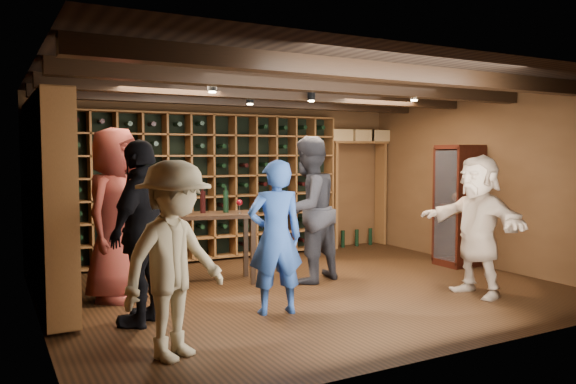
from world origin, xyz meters
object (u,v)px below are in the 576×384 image
display_cabinet (458,208)px  man_grey_suit (308,209)px  guest_woman_black (143,232)px  guest_beige (478,225)px  guest_khaki (175,260)px  tasting_table (207,222)px  man_blue_shirt (275,237)px  guest_red_floral (115,214)px

display_cabinet → man_grey_suit: size_ratio=0.93×
guest_woman_black → guest_beige: (3.72, -0.74, -0.07)m
guest_khaki → tasting_table: 2.65m
man_grey_suit → guest_woman_black: man_grey_suit is taller
man_blue_shirt → guest_khaki: guest_khaki is taller
guest_beige → tasting_table: size_ratio=1.28×
man_blue_shirt → guest_woman_black: 1.33m
guest_red_floral → man_blue_shirt: bearing=-93.1°
man_blue_shirt → guest_khaki: size_ratio=0.99×
man_blue_shirt → tasting_table: size_ratio=1.24×
display_cabinet → guest_khaki: 5.10m
man_blue_shirt → guest_red_floral: 1.90m
guest_woman_black → tasting_table: bearing=-177.4°
guest_woman_black → guest_khaki: size_ratio=1.12×
display_cabinet → guest_beige: (-1.09, -1.39, -0.03)m
man_blue_shirt → guest_khaki: bearing=41.3°
guest_red_floral → display_cabinet: bearing=-52.6°
man_grey_suit → tasting_table: man_grey_suit is taller
guest_beige → man_blue_shirt: bearing=-100.8°
guest_red_floral → tasting_table: (1.20, 0.30, -0.19)m
guest_woman_black → tasting_table: guest_woman_black is taller
guest_khaki → guest_beige: guest_beige is taller
guest_woman_black → guest_beige: guest_woman_black is taller
man_blue_shirt → guest_red_floral: size_ratio=0.82×
man_grey_suit → guest_red_floral: bearing=-25.1°
man_blue_shirt → guest_red_floral: guest_red_floral is taller
guest_woman_black → guest_beige: bearing=121.8°
guest_khaki → man_grey_suit: bearing=11.2°
guest_woman_black → guest_khaki: bearing=42.8°
man_blue_shirt → guest_woman_black: size_ratio=0.89×
display_cabinet → man_blue_shirt: display_cabinet is taller
guest_beige → tasting_table: bearing=-129.5°
man_blue_shirt → guest_red_floral: (-1.34, 1.35, 0.18)m
display_cabinet → man_blue_shirt: 3.65m
man_grey_suit → display_cabinet: bearing=157.6°
man_grey_suit → guest_red_floral: size_ratio=0.96×
man_grey_suit → tasting_table: bearing=-44.1°
man_grey_suit → guest_beige: man_grey_suit is taller
man_blue_shirt → tasting_table: 1.65m
man_grey_suit → guest_woman_black: (-2.32, -0.79, -0.04)m
guest_woman_black → guest_khaki: (-0.01, -1.04, -0.09)m
display_cabinet → guest_khaki: display_cabinet is taller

